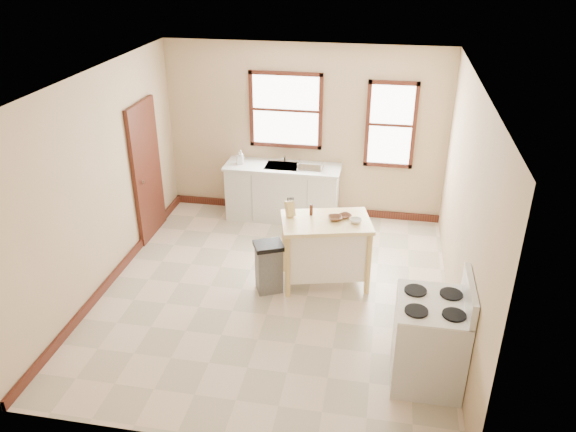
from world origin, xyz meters
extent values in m
plane|color=#B4A88F|center=(0.00, 0.00, 0.00)|extent=(5.00, 5.00, 0.00)
plane|color=white|center=(0.00, 0.00, 2.80)|extent=(5.00, 5.00, 0.00)
cube|color=tan|center=(0.00, 2.50, 1.40)|extent=(4.50, 0.04, 2.80)
cube|color=tan|center=(-2.25, 0.00, 1.40)|extent=(0.04, 5.00, 2.80)
cube|color=tan|center=(2.25, 0.00, 1.40)|extent=(0.04, 5.00, 2.80)
cube|color=#35160E|center=(-2.21, 1.30, 1.05)|extent=(0.06, 0.90, 2.10)
cube|color=#35160E|center=(0.00, 2.47, 0.06)|extent=(4.50, 0.04, 0.12)
cube|color=#35160E|center=(-2.22, 0.00, 0.06)|extent=(0.04, 5.00, 0.12)
cylinder|color=silver|center=(-0.30, 2.38, 1.03)|extent=(0.03, 0.03, 0.22)
imported|color=#B2B2B2|center=(-0.97, 2.17, 1.04)|extent=(0.11, 0.11, 0.23)
imported|color=#B2B2B2|center=(-1.00, 2.16, 1.02)|extent=(0.12, 0.12, 0.20)
cylinder|color=#401E11|center=(0.40, 0.50, 1.01)|extent=(0.05, 0.05, 0.15)
imported|color=brown|center=(0.72, 0.42, 0.96)|extent=(0.22, 0.22, 0.04)
imported|color=brown|center=(0.85, 0.52, 0.95)|extent=(0.22, 0.22, 0.04)
imported|color=silver|center=(0.99, 0.39, 0.96)|extent=(0.17, 0.17, 0.05)
camera|label=1|loc=(1.27, -6.04, 4.22)|focal=35.00mm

